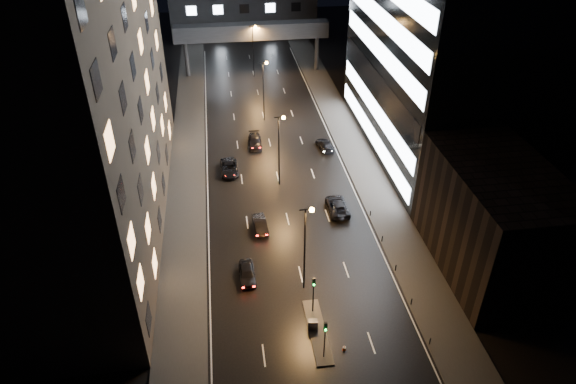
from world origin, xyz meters
The scene contains 22 objects.
ground centered at (0.00, 40.00, 0.00)m, with size 160.00×160.00×0.00m, color black.
sidewalk_left centered at (-12.50, 35.00, 0.07)m, with size 5.00×110.00×0.15m, color #383533.
sidewalk_right centered at (12.50, 35.00, 0.07)m, with size 5.00×110.00×0.15m, color #383533.
building_left centered at (-22.50, 24.00, 20.00)m, with size 15.00×48.00×40.00m, color #2D2319.
building_right_low centered at (20.00, 9.00, 6.00)m, with size 10.00×18.00×12.00m, color black.
skybridge centered at (0.00, 70.00, 8.34)m, with size 30.00×3.00×10.00m.
median_island centered at (0.30, 2.00, 0.07)m, with size 1.60×8.00×0.15m, color #383533.
traffic_signal_near centered at (0.30, 4.49, 3.09)m, with size 0.28×0.34×4.40m.
traffic_signal_far centered at (0.30, -1.01, 3.09)m, with size 0.28×0.34×4.40m.
bollard_row centered at (10.20, 6.50, 0.45)m, with size 0.12×25.12×0.90m.
streetlight_near centered at (0.16, 8.00, 6.50)m, with size 1.45×0.50×10.15m.
streetlight_mid_a centered at (0.16, 28.00, 6.50)m, with size 1.45×0.50×10.15m.
streetlight_mid_b centered at (0.16, 48.00, 6.50)m, with size 1.45×0.50×10.15m.
streetlight_far centered at (0.16, 68.00, 6.50)m, with size 1.45×0.50×10.15m.
car_away_a centered at (-5.71, 10.20, 0.71)m, with size 1.67×4.16×1.42m, color black.
car_away_b centered at (-3.52, 18.43, 0.68)m, with size 1.44×4.12×1.36m, color black.
car_away_c centered at (-6.59, 32.04, 0.72)m, with size 2.38×5.15×1.43m, color black.
car_away_d centered at (-2.32, 39.34, 0.71)m, with size 2.00×4.92×1.43m, color black.
car_toward_a centered at (6.43, 20.87, 0.73)m, with size 2.42×5.24×1.46m, color black.
car_toward_b centered at (8.10, 36.84, 0.67)m, with size 1.88×4.62×1.34m, color black.
utility_cabinet centered at (-0.10, 2.29, 0.70)m, with size 0.87×0.57×1.10m, color #545457.
cone_b centered at (2.32, -0.41, 0.28)m, with size 0.35×0.35×0.55m, color #E8420C.
Camera 1 is at (-7.08, -30.19, 37.99)m, focal length 32.00 mm.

